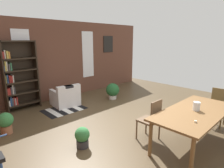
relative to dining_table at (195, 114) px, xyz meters
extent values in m
plane|color=brown|center=(-0.30, 1.19, -0.69)|extent=(9.80, 9.80, 0.00)
cube|color=brown|center=(-0.30, 5.02, 0.75)|extent=(8.46, 0.12, 2.88)
cube|color=white|center=(-1.60, 4.95, 0.89)|extent=(0.55, 0.02, 1.87)
cube|color=white|center=(1.01, 4.95, 0.89)|extent=(0.55, 0.02, 1.87)
cube|color=brown|center=(0.00, 0.00, 0.05)|extent=(2.17, 0.99, 0.04)
cylinder|color=brown|center=(-0.98, -0.40, -0.33)|extent=(0.07, 0.07, 0.73)
cylinder|color=brown|center=(-0.98, 0.40, -0.33)|extent=(0.07, 0.07, 0.73)
cylinder|color=brown|center=(0.98, 0.40, -0.33)|extent=(0.07, 0.07, 0.73)
cylinder|color=silver|center=(0.04, 0.00, 0.16)|extent=(0.14, 0.14, 0.18)
cylinder|color=silver|center=(-0.55, -0.23, 0.09)|extent=(0.04, 0.04, 0.03)
cube|color=brown|center=(1.38, 0.00, -0.24)|extent=(0.42, 0.42, 0.04)
cube|color=brown|center=(1.57, 0.01, 0.01)|extent=(0.05, 0.38, 0.50)
cylinder|color=brown|center=(1.20, 0.17, -0.48)|extent=(0.04, 0.04, 0.43)
cylinder|color=brown|center=(1.21, -0.19, -0.48)|extent=(0.04, 0.04, 0.43)
cylinder|color=brown|center=(1.56, 0.19, -0.48)|extent=(0.04, 0.04, 0.43)
cylinder|color=brown|center=(1.57, -0.17, -0.48)|extent=(0.04, 0.04, 0.43)
cube|color=brown|center=(-0.49, 0.80, -0.24)|extent=(0.40, 0.40, 0.04)
cube|color=brown|center=(-0.49, 0.61, 0.01)|extent=(0.38, 0.03, 0.50)
cylinder|color=brown|center=(-0.31, 0.98, -0.48)|extent=(0.04, 0.04, 0.43)
cylinder|color=brown|center=(-0.67, 0.98, -0.48)|extent=(0.04, 0.04, 0.43)
cylinder|color=brown|center=(-0.31, 0.62, -0.48)|extent=(0.04, 0.04, 0.43)
cylinder|color=brown|center=(-0.67, 0.62, -0.48)|extent=(0.04, 0.04, 0.43)
cube|color=#2D2319|center=(-2.28, 4.74, 0.39)|extent=(0.04, 0.33, 2.17)
cube|color=#2D2319|center=(-1.30, 4.74, 0.39)|extent=(0.04, 0.33, 2.17)
cube|color=#2D2319|center=(-1.79, 4.90, 0.39)|extent=(1.02, 0.01, 2.17)
cube|color=#2D2319|center=(-1.79, 4.74, -0.51)|extent=(0.98, 0.33, 0.04)
cube|color=white|center=(-2.24, 4.74, -0.40)|extent=(0.05, 0.27, 0.19)
cube|color=#284C8C|center=(-2.18, 4.74, -0.35)|extent=(0.04, 0.25, 0.29)
cube|color=#4C4C51|center=(-2.13, 4.74, -0.37)|extent=(0.04, 0.26, 0.25)
cube|color=#B22D28|center=(-2.09, 4.74, -0.37)|extent=(0.03, 0.24, 0.25)
cube|color=white|center=(-2.05, 4.74, -0.39)|extent=(0.03, 0.22, 0.21)
cube|color=#B22D28|center=(-2.01, 4.74, -0.37)|extent=(0.04, 0.26, 0.25)
cube|color=#2D2319|center=(-1.79, 4.74, -0.15)|extent=(0.98, 0.33, 0.04)
cube|color=#B22D28|center=(-2.24, 4.74, -0.03)|extent=(0.04, 0.28, 0.21)
cube|color=#B22D28|center=(-2.19, 4.74, -0.03)|extent=(0.05, 0.26, 0.21)
cube|color=#4C4C51|center=(-2.13, 4.74, -0.01)|extent=(0.04, 0.22, 0.23)
cube|color=white|center=(-2.09, 4.74, 0.01)|extent=(0.03, 0.23, 0.28)
cube|color=#4C4C51|center=(-2.04, 4.74, -0.02)|extent=(0.03, 0.21, 0.22)
cube|color=#2D2319|center=(-1.79, 4.74, 0.21)|extent=(0.98, 0.33, 0.04)
cube|color=gold|center=(-2.24, 4.74, 0.35)|extent=(0.03, 0.21, 0.24)
cube|color=#284C8C|center=(-2.19, 4.74, 0.35)|extent=(0.04, 0.19, 0.25)
cube|color=#B22D28|center=(-2.13, 4.74, 0.34)|extent=(0.04, 0.21, 0.22)
cube|color=#B22D28|center=(-2.08, 4.74, 0.33)|extent=(0.04, 0.25, 0.19)
cube|color=white|center=(-2.04, 4.74, 0.34)|extent=(0.03, 0.22, 0.22)
cube|color=#2D2319|center=(-1.79, 4.74, 0.57)|extent=(0.98, 0.33, 0.04)
cube|color=#284C8C|center=(-2.25, 4.74, 0.68)|extent=(0.03, 0.24, 0.17)
cube|color=gold|center=(-2.21, 4.74, 0.74)|extent=(0.04, 0.23, 0.29)
cube|color=white|center=(-2.16, 4.74, 0.74)|extent=(0.03, 0.19, 0.29)
cube|color=#4C4C51|center=(-2.12, 4.74, 0.70)|extent=(0.04, 0.28, 0.21)
cube|color=#33724C|center=(-2.06, 4.74, 0.71)|extent=(0.04, 0.25, 0.23)
cube|color=#2D2319|center=(-1.79, 4.74, 0.93)|extent=(0.98, 0.33, 0.04)
cube|color=#B22D28|center=(-2.24, 4.74, 1.06)|extent=(0.05, 0.22, 0.21)
cube|color=white|center=(-2.18, 4.74, 1.08)|extent=(0.04, 0.18, 0.25)
cube|color=gold|center=(-2.12, 4.74, 1.07)|extent=(0.05, 0.24, 0.23)
cube|color=orange|center=(-2.07, 4.74, 1.05)|extent=(0.04, 0.25, 0.20)
cube|color=#2D2319|center=(-1.79, 4.74, 1.46)|extent=(0.98, 0.33, 0.04)
cube|color=white|center=(-0.65, 4.11, -0.49)|extent=(0.87, 0.87, 0.40)
cube|color=white|center=(-0.68, 3.79, -0.12)|extent=(0.81, 0.23, 0.35)
cube|color=white|center=(-0.31, 4.08, -0.22)|extent=(0.18, 0.73, 0.15)
cube|color=white|center=(-0.99, 4.14, -0.22)|extent=(0.18, 0.73, 0.15)
cube|color=black|center=(-0.68, 3.79, 0.02)|extent=(0.29, 0.19, 0.08)
cube|color=black|center=(-3.33, 0.94, 0.14)|extent=(0.09, 0.20, 0.05)
cylinder|color=#9E6042|center=(-2.71, 3.28, -0.59)|extent=(0.25, 0.25, 0.21)
sphere|color=#387F42|center=(-2.71, 3.28, -0.34)|extent=(0.35, 0.35, 0.35)
cylinder|color=silver|center=(1.01, 3.47, -0.62)|extent=(0.28, 0.28, 0.15)
sphere|color=#235B2D|center=(1.01, 3.47, -0.34)|extent=(0.50, 0.50, 0.50)
cylinder|color=#333338|center=(-1.74, 1.55, -0.61)|extent=(0.25, 0.25, 0.16)
sphere|color=#387F42|center=(-1.74, 1.55, -0.41)|extent=(0.31, 0.31, 0.31)
cube|color=black|center=(-1.46, 3.73, -0.69)|extent=(0.18, 0.88, 0.01)
cube|color=white|center=(-1.28, 3.73, -0.69)|extent=(0.18, 0.88, 0.01)
cube|color=black|center=(-1.09, 3.73, -0.69)|extent=(0.18, 0.88, 0.01)
cube|color=white|center=(-0.91, 3.73, -0.69)|extent=(0.18, 0.88, 0.01)
cube|color=black|center=(-0.73, 3.73, -0.69)|extent=(0.18, 0.88, 0.01)
cube|color=white|center=(-0.54, 3.73, -0.69)|extent=(0.18, 0.88, 0.01)
cube|color=black|center=(-0.36, 3.73, -0.69)|extent=(0.18, 0.88, 0.01)
cube|color=black|center=(2.16, 4.94, 1.30)|extent=(0.56, 0.03, 0.72)
camera|label=1|loc=(-3.73, -1.39, 1.50)|focal=29.87mm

